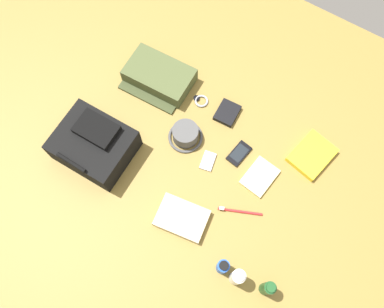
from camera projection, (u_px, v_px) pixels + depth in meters
ground_plane at (192, 158)px, 1.76m from camera, size 2.64×2.02×0.02m
backpack at (94, 144)px, 1.69m from camera, size 0.31×0.26×0.16m
toiletry_pouch at (159, 77)px, 1.84m from camera, size 0.31×0.24×0.08m
bucket_hat at (185, 134)px, 1.75m from camera, size 0.15×0.15×0.08m
shampoo_bottle at (268, 288)px, 1.49m from camera, size 0.04×0.04×0.15m
toothpaste_tube at (237, 277)px, 1.50m from camera, size 0.05×0.05×0.16m
deodorant_spray at (223, 267)px, 1.53m from camera, size 0.05×0.05×0.11m
paperback_novel at (312, 155)px, 1.73m from camera, size 0.18×0.21×0.03m
cell_phone at (239, 154)px, 1.74m from camera, size 0.08×0.12×0.01m
media_player at (208, 161)px, 1.73m from camera, size 0.07×0.09×0.01m
wristwatch at (201, 101)px, 1.83m from camera, size 0.07×0.06×0.01m
toothbrush at (238, 211)px, 1.66m from camera, size 0.17×0.08×0.02m
wallet at (227, 113)px, 1.80m from camera, size 0.10×0.12×0.02m
notepad at (260, 177)px, 1.71m from camera, size 0.13×0.16×0.02m
folded_towel at (182, 218)px, 1.64m from camera, size 0.22×0.17×0.04m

